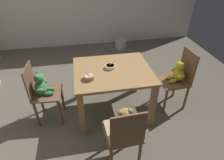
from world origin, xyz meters
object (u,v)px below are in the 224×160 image
teddy_chair_near_right (178,76)px  dining_table (113,78)px  porridge_bowl_terracotta_near_left (89,77)px  porridge_bowl_cream_center (110,67)px  teddy_chair_near_left (42,89)px  teddy_chair_near_front (124,129)px  metal_pail (121,43)px

teddy_chair_near_right → dining_table: bearing=-5.9°
porridge_bowl_terracotta_near_left → porridge_bowl_cream_center: bearing=34.3°
teddy_chair_near_left → teddy_chair_near_right: (1.90, -0.03, -0.00)m
teddy_chair_near_left → teddy_chair_near_right: size_ratio=0.96×
teddy_chair_near_left → teddy_chair_near_front: 1.25m
dining_table → teddy_chair_near_left: bearing=-180.0°
teddy_chair_near_right → porridge_bowl_terracotta_near_left: (-1.28, -0.13, 0.22)m
dining_table → porridge_bowl_cream_center: 0.16m
dining_table → teddy_chair_near_left: 0.95m
porridge_bowl_cream_center → metal_pail: size_ratio=0.48×
teddy_chair_near_left → teddy_chair_near_right: teddy_chair_near_right is taller
dining_table → porridge_bowl_terracotta_near_left: porridge_bowl_terracotta_near_left is taller
porridge_bowl_cream_center → teddy_chair_near_front: bearing=-91.5°
teddy_chair_near_left → porridge_bowl_terracotta_near_left: size_ratio=5.99×
teddy_chair_near_right → metal_pail: teddy_chair_near_right is taller
teddy_chair_near_front → teddy_chair_near_right: bearing=-53.1°
teddy_chair_near_front → metal_pail: 3.11m
porridge_bowl_terracotta_near_left → dining_table: bearing=26.0°
dining_table → teddy_chair_near_left: (-0.95, -0.00, -0.07)m
metal_pail → porridge_bowl_terracotta_near_left: bearing=-112.4°
porridge_bowl_cream_center → metal_pail: bearing=72.9°
teddy_chair_near_right → metal_pail: (-0.33, 2.18, -0.40)m
porridge_bowl_cream_center → metal_pail: 2.29m
teddy_chair_near_front → porridge_bowl_cream_center: size_ratio=5.97×
teddy_chair_near_right → porridge_bowl_cream_center: bearing=-8.6°
dining_table → metal_pail: 2.29m
teddy_chair_near_left → porridge_bowl_terracotta_near_left: (0.62, -0.16, 0.22)m
teddy_chair_near_front → teddy_chair_near_right: size_ratio=0.95×
teddy_chair_near_front → teddy_chair_near_right: 1.30m
porridge_bowl_cream_center → teddy_chair_near_left: bearing=-177.1°
teddy_chair_near_front → metal_pail: (0.67, 3.01, -0.42)m
teddy_chair_near_left → metal_pail: (1.57, 2.15, -0.40)m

